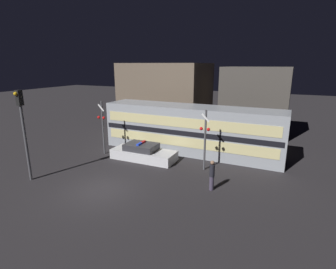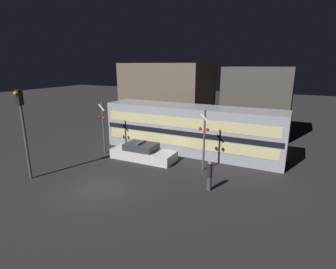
{
  "view_description": "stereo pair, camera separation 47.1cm",
  "coord_description": "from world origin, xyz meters",
  "px_view_note": "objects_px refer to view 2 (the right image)",
  "views": [
    {
      "loc": [
        9.52,
        -10.9,
        7.1
      ],
      "look_at": [
        0.97,
        7.13,
        1.73
      ],
      "focal_mm": 28.0,
      "sensor_mm": 36.0,
      "label": 1
    },
    {
      "loc": [
        9.94,
        -10.7,
        7.1
      ],
      "look_at": [
        0.97,
        7.13,
        1.73
      ],
      "focal_mm": 28.0,
      "sensor_mm": 36.0,
      "label": 2
    }
  ],
  "objects_px": {
    "police_car": "(143,153)",
    "crossing_signal_near": "(204,138)",
    "train": "(191,129)",
    "pedestrian": "(210,175)",
    "traffic_light_corner": "(23,124)"
  },
  "relations": [
    {
      "from": "train",
      "to": "crossing_signal_near",
      "type": "bearing_deg",
      "value": -55.57
    },
    {
      "from": "police_car",
      "to": "pedestrian",
      "type": "height_order",
      "value": "pedestrian"
    },
    {
      "from": "pedestrian",
      "to": "crossing_signal_near",
      "type": "height_order",
      "value": "crossing_signal_near"
    },
    {
      "from": "pedestrian",
      "to": "crossing_signal_near",
      "type": "relative_size",
      "value": 0.43
    },
    {
      "from": "train",
      "to": "police_car",
      "type": "bearing_deg",
      "value": -128.69
    },
    {
      "from": "police_car",
      "to": "crossing_signal_near",
      "type": "height_order",
      "value": "crossing_signal_near"
    },
    {
      "from": "train",
      "to": "pedestrian",
      "type": "bearing_deg",
      "value": -59.17
    },
    {
      "from": "traffic_light_corner",
      "to": "crossing_signal_near",
      "type": "bearing_deg",
      "value": 33.54
    },
    {
      "from": "train",
      "to": "crossing_signal_near",
      "type": "relative_size",
      "value": 3.49
    },
    {
      "from": "crossing_signal_near",
      "to": "traffic_light_corner",
      "type": "height_order",
      "value": "traffic_light_corner"
    },
    {
      "from": "train",
      "to": "crossing_signal_near",
      "type": "xyz_separation_m",
      "value": [
        2.26,
        -3.29,
        0.4
      ]
    },
    {
      "from": "train",
      "to": "crossing_signal_near",
      "type": "height_order",
      "value": "crossing_signal_near"
    },
    {
      "from": "crossing_signal_near",
      "to": "police_car",
      "type": "bearing_deg",
      "value": 179.73
    },
    {
      "from": "train",
      "to": "traffic_light_corner",
      "type": "xyz_separation_m",
      "value": [
        -7.18,
        -9.55,
        1.63
      ]
    },
    {
      "from": "pedestrian",
      "to": "train",
      "type": "bearing_deg",
      "value": 120.83
    }
  ]
}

